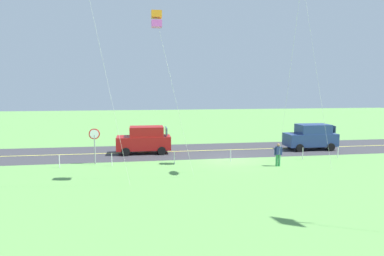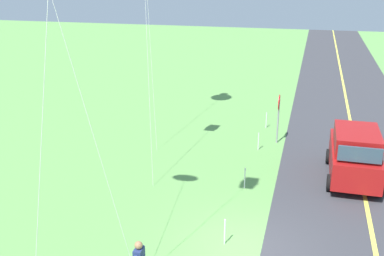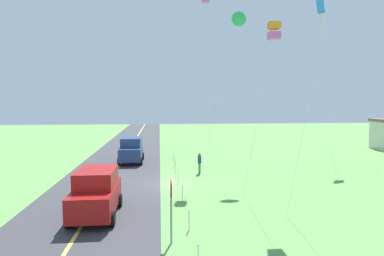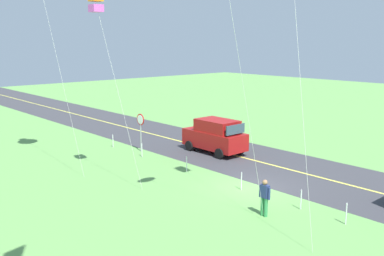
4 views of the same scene
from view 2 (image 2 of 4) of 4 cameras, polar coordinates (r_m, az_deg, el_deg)
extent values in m
cube|color=#60994C|center=(15.11, 6.72, -15.00)|extent=(120.00, 120.00, 0.10)
cube|color=maroon|center=(20.35, 19.68, -3.71)|extent=(4.40, 1.90, 1.10)
cube|color=maroon|center=(19.78, 20.03, -1.44)|extent=(2.73, 1.75, 0.80)
cube|color=#334756|center=(20.80, 19.83, -0.42)|extent=(0.10, 1.62, 0.64)
cube|color=#334756|center=(18.27, 20.37, -3.16)|extent=(0.10, 1.62, 0.60)
cylinder|color=black|center=(21.81, 16.81, -3.42)|extent=(0.68, 0.22, 0.68)
cylinder|color=black|center=(21.98, 21.76, -3.82)|extent=(0.68, 0.22, 0.68)
cylinder|color=black|center=(19.18, 16.92, -6.60)|extent=(0.68, 0.22, 0.68)
cylinder|color=black|center=(19.38, 22.57, -7.02)|extent=(0.68, 0.22, 0.68)
cylinder|color=gray|center=(23.50, 10.74, 0.56)|extent=(0.08, 0.08, 2.10)
cylinder|color=red|center=(23.18, 10.91, 3.20)|extent=(0.76, 0.04, 0.76)
cylinder|color=white|center=(23.18, 10.85, 3.20)|extent=(0.62, 0.01, 0.62)
cylinder|color=navy|center=(12.97, -6.26, -15.49)|extent=(0.10, 0.10, 0.52)
sphere|color=#9E704C|center=(12.54, -6.74, -14.43)|extent=(0.22, 0.22, 0.22)
cylinder|color=silver|center=(11.49, -14.24, 5.60)|extent=(0.18, 2.93, 11.64)
cylinder|color=silver|center=(22.32, -5.54, 14.57)|extent=(2.36, 1.36, 13.32)
cylinder|color=silver|center=(9.27, -18.01, 7.81)|extent=(2.47, 0.80, 13.44)
cylinder|color=silver|center=(18.54, -5.52, 7.05)|extent=(2.22, 0.95, 9.10)
cylinder|color=silver|center=(15.01, 4.15, -12.88)|extent=(0.05, 0.05, 0.90)
cylinder|color=silver|center=(18.63, 6.65, -6.27)|extent=(0.05, 0.05, 0.90)
cylinder|color=silver|center=(22.62, 8.36, -1.66)|extent=(0.05, 0.05, 0.90)
cylinder|color=silver|center=(25.88, 9.33, 0.98)|extent=(0.05, 0.05, 0.90)
camera|label=1|loc=(31.87, -38.52, 9.60)|focal=30.95mm
camera|label=3|loc=(35.35, 13.78, 13.92)|focal=31.97mm
camera|label=4|loc=(18.12, -78.78, 0.12)|focal=41.08mm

